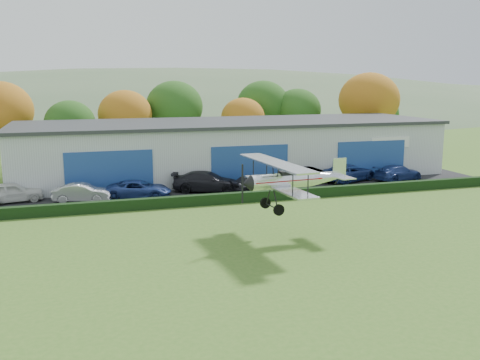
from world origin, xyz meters
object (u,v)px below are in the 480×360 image
object	(u,v)px
car_0	(11,192)
biplane	(291,178)
car_5	(313,175)
car_4	(255,183)
car_2	(139,189)
car_7	(398,173)
hangar	(231,148)
car_1	(82,193)
car_6	(348,173)
car_3	(207,182)

from	to	relation	value
car_0	biplane	distance (m)	22.42
car_0	car_5	world-z (taller)	car_0
car_4	car_2	bearing A→B (deg)	70.66
car_0	biplane	bearing A→B (deg)	-142.12
car_7	car_4	bearing A→B (deg)	79.24
hangar	car_1	world-z (taller)	hangar
car_1	biplane	world-z (taller)	biplane
car_0	car_1	size ratio (longest dim) A/B	1.07
car_0	car_5	distance (m)	25.17
car_2	car_6	bearing A→B (deg)	-70.03
biplane	car_0	bearing A→B (deg)	134.58
car_7	car_5	bearing A→B (deg)	67.83
car_1	car_4	world-z (taller)	car_4
car_5	car_6	xyz separation A→B (m)	(3.51, -0.09, 0.06)
car_5	hangar	bearing A→B (deg)	36.79
car_0	car_1	world-z (taller)	car_0
hangar	car_2	distance (m)	12.97
car_0	biplane	world-z (taller)	biplane
car_1	car_4	bearing A→B (deg)	-77.82
car_1	biplane	distance (m)	17.78
car_6	car_1	bearing A→B (deg)	69.25
car_0	hangar	bearing A→B (deg)	-82.10
car_7	car_6	bearing A→B (deg)	62.98
car_6	biplane	size ratio (longest dim) A/B	0.72
hangar	car_6	bearing A→B (deg)	-35.52
car_5	biplane	size ratio (longest dim) A/B	0.56
car_0	car_7	distance (m)	33.26
hangar	biplane	size ratio (longest dim) A/B	5.17
car_0	car_4	distance (m)	19.04
car_4	car_3	bearing A→B (deg)	54.75
car_2	car_5	distance (m)	15.80
car_4	biplane	bearing A→B (deg)	153.84
car_0	car_4	world-z (taller)	car_0
car_2	car_7	distance (m)	23.81
car_3	car_4	distance (m)	3.96
car_5	biplane	distance (m)	17.16
biplane	car_1	bearing A→B (deg)	127.13
car_7	car_2	bearing A→B (deg)	76.88
car_4	biplane	xyz separation A→B (m)	(-2.10, -12.75, 2.78)
car_1	car_7	size ratio (longest dim) A/B	0.87
hangar	car_3	distance (m)	8.59
car_3	car_7	size ratio (longest dim) A/B	1.17
car_2	car_6	xyz separation A→B (m)	(19.24, 1.47, 0.09)
car_3	car_4	size ratio (longest dim) A/B	1.32
car_1	car_2	bearing A→B (deg)	-75.28
car_5	car_7	bearing A→B (deg)	-102.73
car_1	biplane	size ratio (longest dim) A/B	0.55
car_1	car_5	size ratio (longest dim) A/B	0.98
car_5	biplane	xyz separation A→B (m)	(-8.32, -14.74, 2.80)
car_4	biplane	distance (m)	13.22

